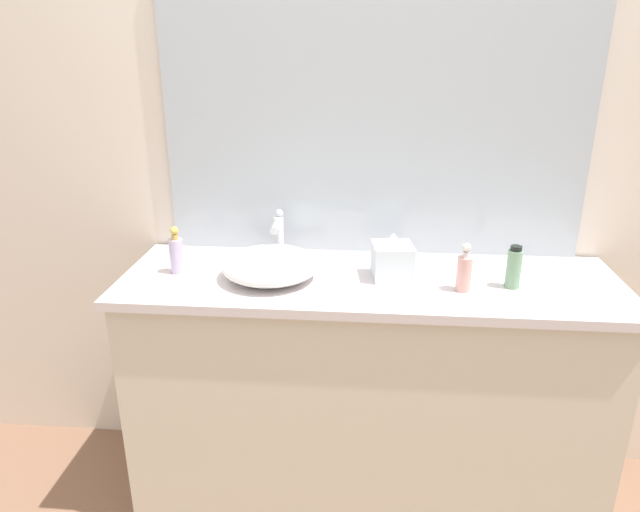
{
  "coord_description": "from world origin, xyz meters",
  "views": [
    {
      "loc": [
        0.03,
        -1.36,
        1.64
      ],
      "look_at": [
        -0.12,
        0.4,
        0.97
      ],
      "focal_mm": 32.42,
      "sensor_mm": 36.0,
      "label": 1
    }
  ],
  "objects_px": {
    "sink_basin": "(270,265)",
    "lotion_bottle": "(514,268)",
    "soap_dispenser": "(464,271)",
    "tissue_box": "(392,259)",
    "perfume_bottle": "(176,254)"
  },
  "relations": [
    {
      "from": "lotion_bottle",
      "to": "sink_basin",
      "type": "bearing_deg",
      "value": 179.14
    },
    {
      "from": "soap_dispenser",
      "to": "perfume_bottle",
      "type": "height_order",
      "value": "perfume_bottle"
    },
    {
      "from": "soap_dispenser",
      "to": "lotion_bottle",
      "type": "height_order",
      "value": "soap_dispenser"
    },
    {
      "from": "perfume_bottle",
      "to": "tissue_box",
      "type": "bearing_deg",
      "value": 1.69
    },
    {
      "from": "sink_basin",
      "to": "lotion_bottle",
      "type": "xyz_separation_m",
      "value": [
        0.78,
        -0.01,
        0.02
      ]
    },
    {
      "from": "lotion_bottle",
      "to": "perfume_bottle",
      "type": "height_order",
      "value": "perfume_bottle"
    },
    {
      "from": "lotion_bottle",
      "to": "perfume_bottle",
      "type": "distance_m",
      "value": 1.11
    },
    {
      "from": "soap_dispenser",
      "to": "sink_basin",
      "type": "bearing_deg",
      "value": 175.25
    },
    {
      "from": "soap_dispenser",
      "to": "tissue_box",
      "type": "bearing_deg",
      "value": 157.7
    },
    {
      "from": "sink_basin",
      "to": "lotion_bottle",
      "type": "distance_m",
      "value": 0.78
    },
    {
      "from": "lotion_bottle",
      "to": "tissue_box",
      "type": "distance_m",
      "value": 0.38
    },
    {
      "from": "soap_dispenser",
      "to": "tissue_box",
      "type": "distance_m",
      "value": 0.24
    },
    {
      "from": "lotion_bottle",
      "to": "soap_dispenser",
      "type": "bearing_deg",
      "value": -165.99
    },
    {
      "from": "sink_basin",
      "to": "lotion_bottle",
      "type": "relative_size",
      "value": 2.35
    },
    {
      "from": "soap_dispenser",
      "to": "perfume_bottle",
      "type": "distance_m",
      "value": 0.95
    }
  ]
}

